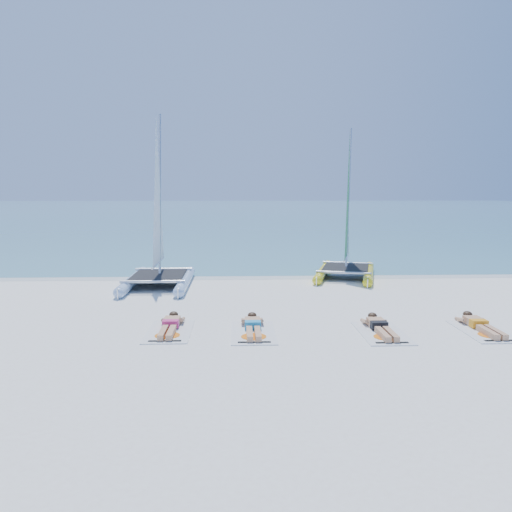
% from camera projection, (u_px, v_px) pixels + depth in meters
% --- Properties ---
extents(ground, '(140.00, 140.00, 0.00)m').
position_uv_depth(ground, '(263.00, 313.00, 13.15)').
color(ground, white).
rests_on(ground, ground).
extents(sea, '(140.00, 115.00, 0.01)m').
position_uv_depth(sea, '(241.00, 210.00, 75.54)').
color(sea, '#6CADB5').
rests_on(sea, ground).
extents(wet_sand_strip, '(140.00, 1.40, 0.01)m').
position_uv_depth(wet_sand_strip, '(256.00, 276.00, 18.60)').
color(wet_sand_strip, silver).
rests_on(wet_sand_strip, ground).
extents(catamaran_blue, '(2.12, 4.40, 6.00)m').
position_uv_depth(catamaran_blue, '(158.00, 233.00, 16.61)').
color(catamaran_blue, '#B1C8E8').
rests_on(catamaran_blue, ground).
extents(catamaran_yellow, '(3.06, 4.59, 5.70)m').
position_uv_depth(catamaran_yellow, '(347.00, 228.00, 18.60)').
color(catamaran_yellow, yellow).
rests_on(catamaran_yellow, ground).
extents(towel_a, '(1.00, 1.85, 0.02)m').
position_uv_depth(towel_a, '(169.00, 331.00, 11.37)').
color(towel_a, silver).
rests_on(towel_a, ground).
extents(sunbather_a, '(0.37, 1.73, 0.26)m').
position_uv_depth(sunbather_a, '(170.00, 325.00, 11.55)').
color(sunbather_a, tan).
rests_on(sunbather_a, towel_a).
extents(towel_b, '(1.00, 1.85, 0.02)m').
position_uv_depth(towel_b, '(253.00, 333.00, 11.29)').
color(towel_b, silver).
rests_on(towel_b, ground).
extents(sunbather_b, '(0.37, 1.73, 0.26)m').
position_uv_depth(sunbather_b, '(253.00, 326.00, 11.47)').
color(sunbather_b, tan).
rests_on(sunbather_b, towel_b).
extents(towel_c, '(1.00, 1.85, 0.02)m').
position_uv_depth(towel_c, '(382.00, 333.00, 11.26)').
color(towel_c, silver).
rests_on(towel_c, ground).
extents(sunbather_c, '(0.37, 1.73, 0.26)m').
position_uv_depth(sunbather_c, '(380.00, 326.00, 11.43)').
color(sunbather_c, tan).
rests_on(sunbather_c, towel_c).
extents(towel_d, '(1.00, 1.85, 0.02)m').
position_uv_depth(towel_d, '(483.00, 331.00, 11.40)').
color(towel_d, silver).
rests_on(towel_d, ground).
extents(sunbather_d, '(0.37, 1.73, 0.26)m').
position_uv_depth(sunbather_d, '(480.00, 324.00, 11.58)').
color(sunbather_d, tan).
rests_on(sunbather_d, towel_d).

